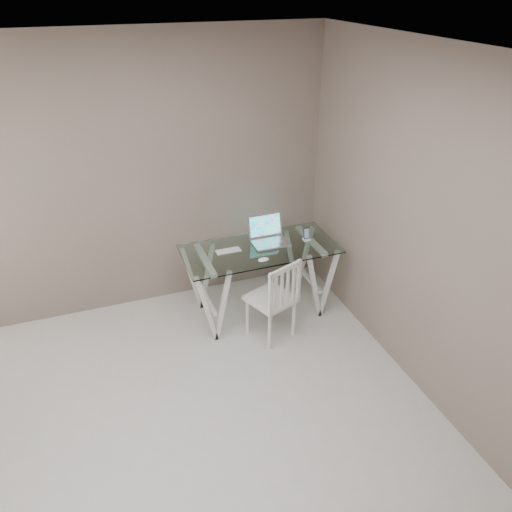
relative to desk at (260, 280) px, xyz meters
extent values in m
plane|color=#B3B1AC|center=(-1.12, -1.62, -0.38)|extent=(4.50, 4.50, 0.00)
cube|color=white|center=(-1.12, -1.62, 2.32)|extent=(4.00, 4.50, 0.02)
cube|color=#73635A|center=(-1.12, 0.63, 0.97)|extent=(4.00, 0.02, 2.70)
cube|color=#73635A|center=(0.88, -1.62, 0.97)|extent=(0.02, 4.50, 2.70)
cube|color=silver|center=(0.00, 0.00, 0.36)|extent=(1.50, 0.70, 0.01)
cube|color=silver|center=(-0.55, 0.00, -0.02)|extent=(0.24, 0.62, 0.72)
cube|color=silver|center=(0.55, 0.00, -0.02)|extent=(0.24, 0.62, 0.72)
cube|color=silver|center=(-0.03, -0.39, 0.03)|extent=(0.50, 0.50, 0.04)
cylinder|color=silver|center=(-0.12, -0.59, -0.19)|extent=(0.03, 0.03, 0.40)
cylinder|color=silver|center=(0.17, -0.48, -0.19)|extent=(0.03, 0.03, 0.40)
cylinder|color=silver|center=(-0.24, -0.30, -0.19)|extent=(0.03, 0.03, 0.40)
cylinder|color=silver|center=(0.05, -0.19, -0.19)|extent=(0.03, 0.03, 0.40)
cube|color=silver|center=(0.03, -0.56, 0.25)|extent=(0.37, 0.17, 0.43)
cube|color=silver|center=(0.13, 0.06, 0.37)|extent=(0.35, 0.25, 0.02)
cube|color=#19D899|center=(0.13, 0.21, 0.49)|extent=(0.35, 0.07, 0.23)
cube|color=silver|center=(-0.30, 0.05, 0.37)|extent=(0.25, 0.11, 0.01)
ellipsoid|color=white|center=(-0.06, -0.24, 0.38)|extent=(0.11, 0.06, 0.03)
cube|color=white|center=(0.50, 0.00, 0.37)|extent=(0.07, 0.07, 0.02)
cube|color=black|center=(0.50, 0.01, 0.43)|extent=(0.06, 0.03, 0.11)
camera|label=1|loc=(-1.50, -3.96, 2.69)|focal=35.00mm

